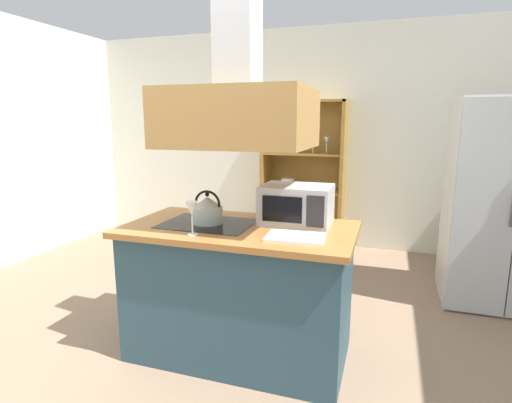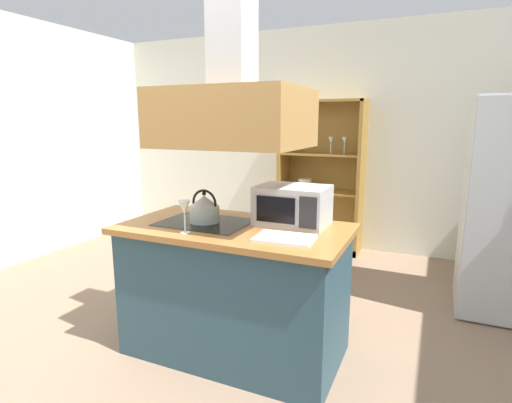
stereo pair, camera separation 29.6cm
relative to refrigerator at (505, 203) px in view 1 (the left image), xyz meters
name	(u,v)px [view 1 (the left image)]	position (x,y,z in m)	size (l,w,h in m)	color
ground_plane	(213,368)	(-1.97, -1.72, -0.89)	(7.80, 7.80, 0.00)	#866C56
wall_back	(308,139)	(-1.97, 1.28, 0.46)	(6.00, 0.12, 2.70)	silver
kitchen_island	(240,290)	(-1.87, -1.48, -0.43)	(1.50, 0.82, 0.90)	#284754
range_hood	(238,98)	(-1.87, -1.48, 0.83)	(0.90, 0.70, 1.28)	#AF8043
refrigerator	(505,203)	(0.00, 0.00, 0.00)	(0.90, 0.77, 1.78)	#B8BBBA
dish_cabinet	(303,184)	(-1.97, 1.06, -0.08)	(1.01, 0.40, 1.82)	olive
kettle	(208,210)	(-2.09, -1.48, 0.11)	(0.20, 0.20, 0.23)	#ADC2BB
cutting_board	(295,237)	(-1.45, -1.64, 0.02)	(0.34, 0.24, 0.02)	white
microwave	(297,205)	(-1.53, -1.29, 0.14)	(0.46, 0.35, 0.26)	#B7BABF
wine_glass_on_counter	(192,211)	(-2.06, -1.76, 0.16)	(0.08, 0.08, 0.21)	silver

